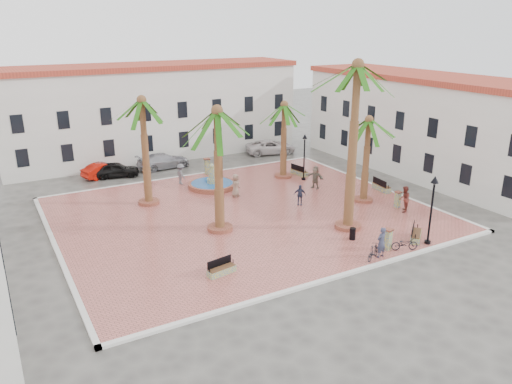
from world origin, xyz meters
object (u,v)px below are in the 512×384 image
Objects in this scene: palm_ne at (284,114)px; car_red at (104,170)px; bicycle_a at (404,244)px; litter_bin at (353,234)px; cyclist_a at (381,242)px; cyclist_b at (404,199)px; bench_ne at (299,172)px; bollard_se at (388,239)px; palm_sw at (217,125)px; lamppost_e at (304,149)px; car_white at (271,147)px; car_black at (116,170)px; palm_s at (357,82)px; lamppost_s at (433,198)px; bench_se at (416,235)px; pedestrian_fountain_a at (236,185)px; palm_nw at (142,112)px; car_silver at (163,161)px; pedestrian_east at (315,177)px; fountain at (212,184)px; bench_s at (221,270)px; pedestrian_fountain_b at (300,195)px; bicycle_b at (373,252)px; bench_e at (381,187)px; bollard_e at (398,199)px; bollard_n at (207,166)px; palm_e at (368,130)px.

car_red is at bearing 148.63° from palm_ne.
litter_bin is at bearing 56.16° from bicycle_a.
cyclist_a is 0.97× the size of cyclist_b.
bollard_se is (-4.20, -15.90, 0.43)m from bench_ne.
palm_sw is 4.48× the size of bench_ne.
bench_ne is 2.95m from lamppost_e.
car_black is at bearing 104.84° from car_white.
lamppost_s is (2.74, -4.50, -6.71)m from palm_s.
lamppost_s reaches higher than bicycle_a.
bench_se is 0.96× the size of cyclist_a.
pedestrian_fountain_a is (-6.46, 13.98, -2.09)m from lamppost_s.
palm_nw reaches higher than lamppost_s.
lamppost_s is 26.71m from car_silver.
lamppost_e is at bearing 178.52° from car_white.
bollard_se reaches higher than litter_bin.
litter_bin is at bearing -40.92° from pedestrian_east.
litter_bin is 0.15× the size of car_white.
fountain is at bearing -86.47° from cyclist_a.
bicycle_a is (11.03, -15.82, -6.63)m from palm_nw.
pedestrian_fountain_a is (-6.25, 13.17, 0.65)m from bench_se.
bench_s is 0.90× the size of cyclist_b.
bench_s is 22.94m from car_silver.
palm_ne is at bearing 75.92° from litter_bin.
pedestrian_fountain_b is 0.39× the size of car_black.
litter_bin is 2.92m from bicycle_b.
bench_se is 0.91× the size of bench_e.
lamppost_e reaches higher than bollard_se.
bollard_e is at bearing 17.48° from bench_se.
cyclist_a is 2.00m from bicycle_a.
bollard_se is 26.11m from car_black.
pedestrian_fountain_a is 12.57m from car_black.
lamppost_s reaches higher than bollard_se.
bench_s is at bearing -110.09° from pedestrian_fountain_b.
pedestrian_fountain_a is (4.03, 5.55, -6.19)m from palm_sw.
car_red is (-7.13, 8.08, 0.23)m from fountain.
lamppost_s is 0.84× the size of car_white.
cyclist_a is at bearing -107.74° from lamppost_e.
fountain reaches higher than bollard_n.
lamppost_s is at bearing -38.77° from palm_sw.
pedestrian_fountain_b is (-7.87, 0.46, 0.51)m from bench_e.
palm_ne reaches higher than car_red.
car_black is (-13.05, 7.85, -5.19)m from palm_ne.
bollard_n is at bearing -153.41° from car_silver.
bollard_n is at bearing -135.39° from car_red.
pedestrian_fountain_a is 11.41m from car_silver.
palm_e is 4.48× the size of bollard_n.
bollard_e is at bearing -31.90° from palm_nw.
pedestrian_east is 0.36× the size of car_white.
lamppost_e reaches higher than bollard_e.
bicycle_b is at bearing 175.42° from car_white.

